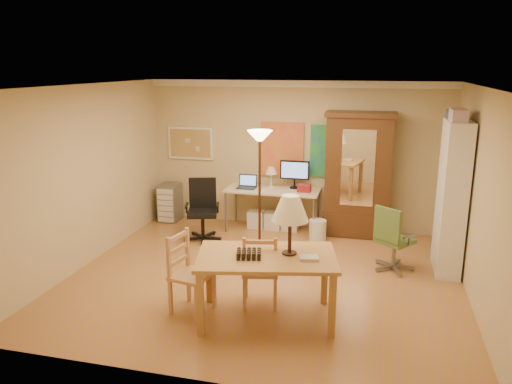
% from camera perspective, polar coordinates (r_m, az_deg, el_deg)
% --- Properties ---
extents(floor, '(5.50, 5.50, 0.00)m').
position_cam_1_polar(floor, '(7.28, 0.96, -9.74)').
color(floor, '#A3743A').
rests_on(floor, ground).
extents(crown_molding, '(5.50, 0.08, 0.12)m').
position_cam_1_polar(crown_molding, '(9.06, 4.67, 12.22)').
color(crown_molding, white).
rests_on(crown_molding, floor).
extents(corkboard, '(0.90, 0.04, 0.62)m').
position_cam_1_polar(corkboard, '(9.74, -7.50, 5.55)').
color(corkboard, tan).
rests_on(corkboard, floor).
extents(art_panel_left, '(0.80, 0.04, 1.00)m').
position_cam_1_polar(art_panel_left, '(9.24, 3.00, 4.87)').
color(art_panel_left, gold).
rests_on(art_panel_left, floor).
extents(art_panel_right, '(0.75, 0.04, 0.95)m').
position_cam_1_polar(art_panel_right, '(9.11, 8.57, 4.59)').
color(art_panel_right, teal).
rests_on(art_panel_right, floor).
extents(dining_table, '(1.79, 1.30, 1.52)m').
position_cam_1_polar(dining_table, '(5.84, 2.20, -5.78)').
color(dining_table, '#955E31').
rests_on(dining_table, floor).
extents(ladder_chair_back, '(0.52, 0.50, 0.95)m').
position_cam_1_polar(ladder_chair_back, '(6.34, 0.48, -9.16)').
color(ladder_chair_back, tan).
rests_on(ladder_chair_back, floor).
extents(ladder_chair_left, '(0.53, 0.54, 1.00)m').
position_cam_1_polar(ladder_chair_left, '(6.25, -7.59, -9.43)').
color(ladder_chair_left, tan).
rests_on(ladder_chair_left, floor).
extents(torchiere_lamp, '(0.37, 0.37, 2.04)m').
position_cam_1_polar(torchiere_lamp, '(7.36, 0.42, 3.92)').
color(torchiere_lamp, '#402319').
rests_on(torchiere_lamp, floor).
extents(computer_desk, '(1.70, 0.74, 1.29)m').
position_cam_1_polar(computer_desk, '(9.17, 2.14, -1.46)').
color(computer_desk, '#CAB893').
rests_on(computer_desk, floor).
extents(office_chair_black, '(0.66, 0.66, 1.07)m').
position_cam_1_polar(office_chair_black, '(8.73, -6.09, -3.64)').
color(office_chair_black, black).
rests_on(office_chair_black, floor).
extents(office_chair_green, '(0.63, 0.63, 0.99)m').
position_cam_1_polar(office_chair_green, '(7.70, 15.33, -6.76)').
color(office_chair_green, slate).
rests_on(office_chair_green, floor).
extents(drawer_cart, '(0.37, 0.44, 0.73)m').
position_cam_1_polar(drawer_cart, '(9.84, -9.82, -1.19)').
color(drawer_cart, slate).
rests_on(drawer_cart, floor).
extents(armoire, '(1.19, 0.57, 2.19)m').
position_cam_1_polar(armoire, '(8.95, 11.55, 1.04)').
color(armoire, '#3C2010').
rests_on(armoire, floor).
extents(bookshelf, '(0.33, 0.89, 2.22)m').
position_cam_1_polar(bookshelf, '(7.72, 21.44, -0.64)').
color(bookshelf, white).
rests_on(bookshelf, floor).
extents(wastebin, '(0.30, 0.30, 0.37)m').
position_cam_1_polar(wastebin, '(8.72, 7.05, -4.39)').
color(wastebin, silver).
rests_on(wastebin, floor).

